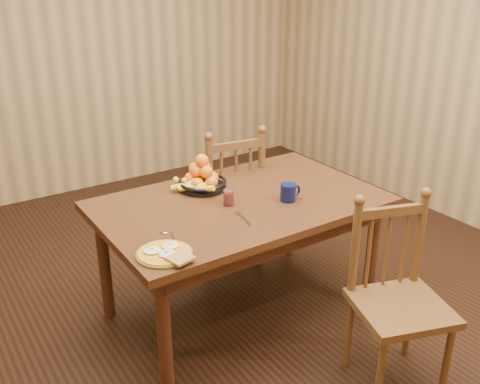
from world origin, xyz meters
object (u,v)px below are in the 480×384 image
chair_near (397,299)px  breakfast_plate (165,253)px  chair_far (227,199)px  dining_table (240,213)px  fruit_bowl (201,179)px  coffee_mug (289,192)px

chair_near → breakfast_plate: bearing=168.4°
chair_far → breakfast_plate: bearing=53.6°
dining_table → chair_near: (0.33, -0.91, -0.20)m
chair_far → breakfast_plate: size_ratio=3.39×
chair_far → fruit_bowl: 0.57m
fruit_bowl → coffee_mug: bearing=-52.2°
chair_far → breakfast_plate: chair_far is taller
dining_table → fruit_bowl: 0.32m
chair_far → dining_table: bearing=73.6°
chair_near → coffee_mug: size_ratio=7.19×
dining_table → breakfast_plate: size_ratio=5.38×
chair_far → coffee_mug: chair_far is taller
breakfast_plate → coffee_mug: 0.89m
chair_near → coffee_mug: chair_near is taller
chair_near → breakfast_plate: size_ratio=3.23×
dining_table → chair_near: 0.99m
breakfast_plate → chair_far: bearing=44.8°
chair_near → chair_far: bearing=111.5°
dining_table → chair_near: size_ratio=1.67×
chair_near → fruit_bowl: fruit_bowl is taller
breakfast_plate → coffee_mug: bearing=11.9°
chair_far → fruit_bowl: (-0.36, -0.29, 0.33)m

